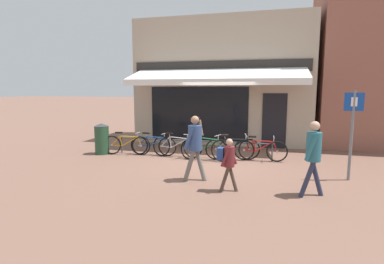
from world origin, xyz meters
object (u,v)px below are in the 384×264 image
Objects in this scene: bicycle_orange at (126,145)px; parking_sign at (352,126)px; pedestrian_child at (228,158)px; bicycle_silver at (175,147)px; bicycle_red at (260,150)px; bicycle_green at (206,148)px; bicycle_black at (232,148)px; bicycle_blue at (153,145)px; litter_bin at (102,139)px; pedestrian_adult at (195,141)px; pedestrian_second_adult at (313,151)px.

bicycle_orange is 6.93m from parking_sign.
pedestrian_child reaches higher than bicycle_orange.
bicycle_silver reaches higher than bicycle_red.
parking_sign reaches higher than bicycle_green.
bicycle_green reaches higher than bicycle_black.
bicycle_black is at bearing -175.83° from bicycle_red.
bicycle_green is (1.92, -0.21, 0.03)m from bicycle_blue.
litter_bin is at bearing 179.49° from bicycle_orange.
bicycle_black is 3.07m from pedestrian_child.
bicycle_red is 1.40× the size of pedestrian_child.
pedestrian_adult is at bearing -44.42° from bicycle_orange.
bicycle_blue is 0.95× the size of bicycle_silver.
pedestrian_adult is 0.73× the size of parking_sign.
bicycle_green is at bearing 99.38° from pedestrian_adult.
pedestrian_second_adult is (5.67, -2.77, 0.63)m from bicycle_orange.
bicycle_blue is 1.83m from litter_bin.
bicycle_green is 1.70m from bicycle_red.
bicycle_orange is 1.42× the size of pedestrian_child.
litter_bin is at bearing 170.39° from bicycle_black.
pedestrian_adult is (0.18, -2.26, 0.61)m from bicycle_green.
pedestrian_adult is (-0.63, -2.44, 0.62)m from bicycle_black.
pedestrian_child is at bearing -43.65° from bicycle_orange.
bicycle_orange is 1.57× the size of litter_bin.
parking_sign is (3.70, 0.99, 0.38)m from pedestrian_adult.
bicycle_green is at bearing -8.20° from bicycle_orange.
bicycle_black is 1.03× the size of bicycle_red.
litter_bin reaches higher than bicycle_black.
bicycle_green is at bearing 131.76° from pedestrian_second_adult.
bicycle_orange is 1.01× the size of bicycle_blue.
parking_sign reaches higher than litter_bin.
litter_bin is (-2.66, -0.10, 0.17)m from bicycle_silver.
bicycle_red is (1.68, 0.26, -0.02)m from bicycle_green.
bicycle_blue is at bearing 179.86° from bicycle_red.
pedestrian_second_adult is 7.09m from litter_bin.
pedestrian_child is 1.78m from pedestrian_second_adult.
bicycle_black is (1.88, 0.12, 0.01)m from bicycle_silver.
bicycle_black is at bearing 2.77° from litter_bin.
bicycle_blue is at bearing 143.94° from pedestrian_second_adult.
litter_bin reaches higher than bicycle_orange.
bicycle_blue is 0.97× the size of bicycle_black.
pedestrian_second_adult reaches higher than bicycle_black.
litter_bin is at bearing -163.89° from bicycle_silver.
bicycle_orange is at bearing 168.83° from parking_sign.
pedestrian_adult is at bearing -47.87° from bicycle_silver.
bicycle_blue is at bearing -175.77° from bicycle_silver.
bicycle_black is at bearing 27.29° from bicycle_green.
bicycle_green is 3.96m from pedestrian_second_adult.
pedestrian_adult is 1.51× the size of litter_bin.
pedestrian_adult is 4.51m from litter_bin.
bicycle_orange is at bearing 149.51° from pedestrian_second_adult.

